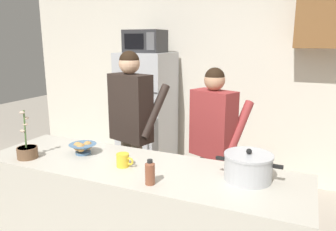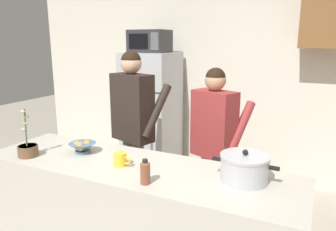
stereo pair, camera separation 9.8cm
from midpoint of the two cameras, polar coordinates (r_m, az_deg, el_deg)
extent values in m
cube|color=silver|center=(4.32, 10.96, 6.44)|extent=(6.00, 0.12, 2.60)
cube|color=beige|center=(2.53, -4.58, -18.52)|extent=(2.35, 0.68, 0.92)
cube|color=#B7BABF|center=(4.31, -2.31, 0.16)|extent=(0.64, 0.64, 1.64)
cube|color=#333333|center=(3.96, -4.58, 4.29)|extent=(0.63, 0.01, 0.01)
cylinder|color=#B2B2B7|center=(3.95, -2.45, -2.28)|extent=(0.02, 0.02, 0.74)
cube|color=#2D2D30|center=(4.18, -2.56, 13.02)|extent=(0.48, 0.36, 0.28)
cube|color=black|center=(4.05, -4.60, 12.98)|extent=(0.26, 0.01, 0.18)
cube|color=#59595B|center=(3.94, -1.67, 13.01)|extent=(0.11, 0.01, 0.21)
cylinder|color=#726656|center=(3.32, -4.29, -11.39)|extent=(0.11, 0.11, 0.82)
cylinder|color=#726656|center=(3.42, -6.05, -10.64)|extent=(0.11, 0.11, 0.82)
cube|color=#2D231E|center=(3.14, -5.46, 1.39)|extent=(0.47, 0.31, 0.65)
sphere|color=#D8A884|center=(3.08, -5.64, 9.18)|extent=(0.20, 0.20, 0.20)
sphere|color=black|center=(3.08, -5.65, 9.64)|extent=(0.19, 0.19, 0.19)
cylinder|color=#2D231E|center=(3.07, -1.11, 0.82)|extent=(0.19, 0.39, 0.50)
cylinder|color=#2D231E|center=(3.38, -6.38, 1.87)|extent=(0.19, 0.39, 0.50)
cylinder|color=#726656|center=(3.11, 9.67, -14.00)|extent=(0.11, 0.11, 0.76)
cylinder|color=#726656|center=(3.18, 7.67, -13.22)|extent=(0.11, 0.11, 0.76)
cube|color=#993333|center=(2.90, 9.11, -1.53)|extent=(0.44, 0.33, 0.60)
sphere|color=tan|center=(2.83, 9.40, 6.17)|extent=(0.18, 0.18, 0.18)
sphere|color=black|center=(2.83, 9.42, 6.63)|extent=(0.17, 0.17, 0.17)
cylinder|color=#993333|center=(2.89, 13.64, -2.23)|extent=(0.21, 0.36, 0.46)
cylinder|color=#993333|center=(3.12, 7.67, -0.84)|extent=(0.21, 0.36, 0.46)
cylinder|color=silver|center=(2.12, 14.70, -9.21)|extent=(0.30, 0.30, 0.16)
cylinder|color=silver|center=(2.09, 14.84, -7.02)|extent=(0.31, 0.31, 0.02)
sphere|color=black|center=(2.08, 14.88, -6.34)|extent=(0.04, 0.04, 0.04)
cube|color=black|center=(2.14, 10.00, -7.59)|extent=(0.06, 0.02, 0.02)
cube|color=black|center=(2.08, 19.67, -8.81)|extent=(0.06, 0.02, 0.02)
cylinder|color=yellow|center=(2.31, -7.24, -7.74)|extent=(0.09, 0.09, 0.10)
torus|color=yellow|center=(2.28, -6.03, -7.99)|extent=(0.06, 0.01, 0.06)
cylinder|color=#4C7299|center=(2.64, -13.82, -6.23)|extent=(0.12, 0.12, 0.02)
cone|color=#4C7299|center=(2.62, -13.86, -5.40)|extent=(0.21, 0.21, 0.06)
sphere|color=tan|center=(2.62, -14.72, -5.11)|extent=(0.07, 0.07, 0.07)
sphere|color=tan|center=(2.62, -13.06, -5.02)|extent=(0.07, 0.07, 0.07)
sphere|color=tan|center=(2.59, -14.23, -5.35)|extent=(0.07, 0.07, 0.07)
cylinder|color=brown|center=(2.02, -2.64, -10.29)|extent=(0.06, 0.06, 0.13)
cone|color=brown|center=(1.99, -2.66, -8.28)|extent=(0.06, 0.06, 0.02)
cylinder|color=#262626|center=(1.98, -2.67, -8.05)|extent=(0.03, 0.03, 0.02)
cylinder|color=brown|center=(2.68, -22.59, -5.81)|extent=(0.15, 0.15, 0.09)
cylinder|color=#38281E|center=(2.67, -22.66, -5.03)|extent=(0.14, 0.14, 0.01)
cylinder|color=#4C7238|center=(2.63, -22.94, -1.99)|extent=(0.01, 0.02, 0.29)
ellipsoid|color=beige|center=(2.64, -23.31, -2.29)|extent=(0.04, 0.03, 0.02)
ellipsoid|color=beige|center=(2.63, -22.90, -1.23)|extent=(0.04, 0.03, 0.02)
ellipsoid|color=beige|center=(2.62, -22.77, -0.21)|extent=(0.04, 0.03, 0.02)
ellipsoid|color=beige|center=(2.59, -23.39, 0.67)|extent=(0.04, 0.03, 0.02)
camera|label=1|loc=(0.05, -88.96, 0.24)|focal=34.39mm
camera|label=2|loc=(0.05, 91.04, -0.24)|focal=34.39mm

